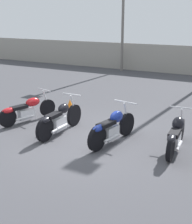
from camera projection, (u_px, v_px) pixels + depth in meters
ground_plane at (86, 140)px, 8.55m from camera, size 60.00×60.00×0.00m
fence_back at (186, 60)px, 17.87m from camera, size 40.00×0.04×1.65m
light_pole_right at (123, 6)px, 18.30m from camera, size 0.70×0.35×6.30m
motorcycle_slot_0 at (27, 110)px, 9.92m from camera, size 0.82×2.06×0.95m
motorcycle_slot_1 at (59, 119)px, 8.90m from camera, size 0.62×2.13×1.04m
motorcycle_slot_2 at (112, 127)px, 8.23m from camera, size 0.71×2.01×1.02m
motorcycle_slot_3 at (176, 135)px, 7.77m from camera, size 0.63×1.98×0.98m
traffic_cone_far at (70, 104)px, 11.35m from camera, size 0.28×0.28×0.37m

